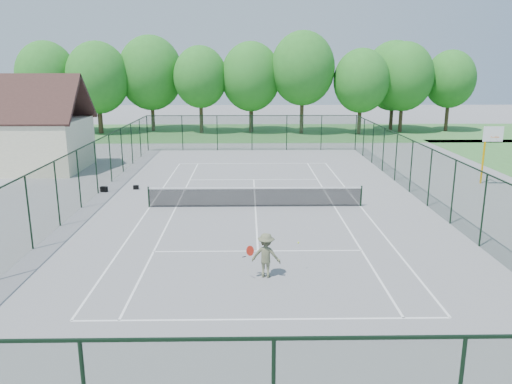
% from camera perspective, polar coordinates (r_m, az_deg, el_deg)
% --- Properties ---
extents(ground, '(140.00, 140.00, 0.00)m').
position_cam_1_polar(ground, '(25.92, -0.08, -1.70)').
color(ground, gray).
rests_on(ground, ground).
extents(grass_far, '(80.00, 16.00, 0.01)m').
position_cam_1_polar(grass_far, '(55.38, -0.58, 6.83)').
color(grass_far, '#427F3B').
rests_on(grass_far, ground).
extents(court_lines, '(11.05, 23.85, 0.01)m').
position_cam_1_polar(court_lines, '(25.92, -0.08, -1.69)').
color(court_lines, white).
rests_on(court_lines, ground).
extents(tennis_net, '(11.08, 0.08, 1.10)m').
position_cam_1_polar(tennis_net, '(25.77, -0.08, -0.47)').
color(tennis_net, black).
rests_on(tennis_net, ground).
extents(fence_enclosure, '(18.05, 36.05, 3.02)m').
position_cam_1_polar(fence_enclosure, '(25.53, -0.08, 1.67)').
color(fence_enclosure, '#16341E').
rests_on(fence_enclosure, ground).
extents(utility_building, '(8.60, 6.27, 6.63)m').
position_cam_1_polar(utility_building, '(38.46, -25.12, 6.93)').
color(utility_building, '#F4EDC5').
rests_on(utility_building, ground).
extents(tree_line_far, '(39.40, 6.40, 9.70)m').
position_cam_1_polar(tree_line_far, '(54.94, -0.59, 13.04)').
color(tree_line_far, '#493422').
rests_on(tree_line_far, ground).
extents(basketball_goal, '(1.20, 1.43, 3.65)m').
position_cam_1_polar(basketball_goal, '(33.26, 25.07, 5.03)').
color(basketball_goal, '#DC9903').
rests_on(basketball_goal, ground).
extents(sports_bag_a, '(0.44, 0.33, 0.31)m').
position_cam_1_polar(sports_bag_a, '(30.28, -16.98, 0.31)').
color(sports_bag_a, black).
rests_on(sports_bag_a, ground).
extents(sports_bag_b, '(0.32, 0.20, 0.24)m').
position_cam_1_polar(sports_bag_b, '(30.41, -13.56, 0.53)').
color(sports_bag_b, black).
rests_on(sports_bag_b, ground).
extents(tennis_player, '(2.07, 0.88, 1.57)m').
position_cam_1_polar(tennis_player, '(17.28, 1.15, -7.23)').
color(tennis_player, '#626547').
rests_on(tennis_player, ground).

